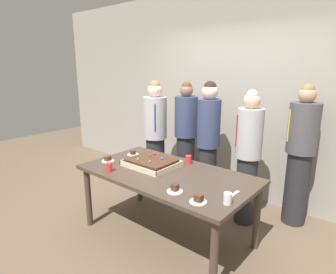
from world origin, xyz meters
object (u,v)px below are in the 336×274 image
Objects in this scene: person_far_right_suit at (300,154)px; person_striped_tie_right at (248,156)px; plated_slice_far_right at (108,160)px; cake_server_utensil at (234,195)px; person_serving_front at (208,141)px; person_left_edge_reaching at (155,135)px; party_table at (167,179)px; drink_cup_nearest at (109,167)px; drink_cup_far_end at (188,160)px; plated_slice_near_left at (133,154)px; sheet_cake at (152,163)px; person_green_shirt_behind at (186,136)px; plated_slice_far_left at (198,200)px; drink_cup_middle at (228,198)px; plated_slice_near_right at (175,189)px.

person_striped_tie_right is at bearing -3.84° from person_far_right_suit.
plated_slice_far_right is 1.61m from cake_server_utensil.
person_serving_front is (-0.92, 1.03, 0.13)m from cake_server_utensil.
cake_server_utensil is 1.96m from person_left_edge_reaching.
plated_slice_far_right is (-0.78, -0.18, 0.10)m from party_table.
cake_server_utensil is (1.32, 0.34, -0.05)m from drink_cup_nearest.
drink_cup_far_end is (0.51, 0.76, 0.00)m from drink_cup_nearest.
plated_slice_near_left is 0.77m from drink_cup_far_end.
person_green_shirt_behind is (-0.35, 1.13, 0.05)m from sheet_cake.
drink_cup_nearest reaches higher than plated_slice_far_right.
person_serving_front is (0.64, 0.80, 0.11)m from plated_slice_near_left.
person_serving_front is 1.00× the size of person_far_right_suit.
person_serving_front reaches higher than person_green_shirt_behind.
person_serving_front is (0.68, 1.17, 0.11)m from plated_slice_far_right.
person_far_right_suit is (0.48, 0.39, 0.02)m from person_striped_tie_right.
person_serving_front is (-0.10, 0.99, 0.21)m from party_table.
person_serving_front is at bearing 119.22° from plated_slice_far_left.
plated_slice_far_right is 1.64m from drink_cup_middle.
sheet_cake is at bearing -0.01° from person_green_shirt_behind.
cake_server_utensil is at bearing 62.33° from person_striped_tie_right.
party_table is 1.16× the size of person_striped_tie_right.
person_left_edge_reaching is at bearing -44.05° from person_striped_tie_right.
plated_slice_near_right is 0.09× the size of person_serving_front.
person_green_shirt_behind is at bearing 136.39° from drink_cup_middle.
person_far_right_suit reaches higher than person_green_shirt_behind.
drink_cup_far_end is 0.06× the size of person_left_edge_reaching.
plated_slice_far_right is 0.09× the size of person_left_edge_reaching.
plated_slice_near_left is 0.09× the size of person_far_right_suit.
drink_cup_far_end is at bearing 20.79° from person_serving_front.
person_green_shirt_behind is at bearing 107.00° from sheet_cake.
party_table is 1.12× the size of person_left_edge_reaching.
person_green_shirt_behind reaches higher than plated_slice_far_left.
drink_cup_middle reaches higher than party_table.
person_left_edge_reaching reaches higher than drink_cup_nearest.
person_green_shirt_behind reaches higher than party_table.
drink_cup_middle is 1.55m from person_serving_front.
plated_slice_near_left is 1.50× the size of drink_cup_far_end.
person_green_shirt_behind reaches higher than drink_cup_middle.
person_left_edge_reaching is (-0.94, 0.45, 0.06)m from drink_cup_far_end.
person_left_edge_reaching is at bearing 138.43° from plated_slice_near_right.
plated_slice_far_left is 0.09× the size of person_serving_front.
drink_cup_middle is (0.86, -0.23, 0.13)m from party_table.
person_far_right_suit is at bearing 40.84° from drink_cup_far_end.
person_serving_front is at bearing 131.77° from cake_server_utensil.
drink_cup_nearest is at bearing -5.95° from person_serving_front.
plated_slice_near_right is 1.00× the size of plated_slice_far_left.
plated_slice_near_left is at bearing -23.74° from person_green_shirt_behind.
person_far_right_suit is at bearing 113.33° from person_serving_front.
person_serving_front is at bearing 52.73° from person_green_shirt_behind.
person_green_shirt_behind is (-0.12, 1.56, 0.04)m from drink_cup_nearest.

